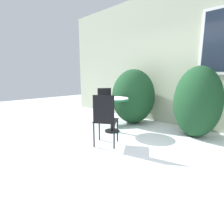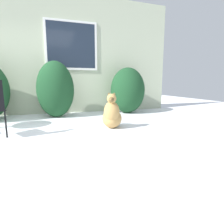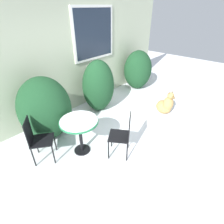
{
  "view_description": "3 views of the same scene",
  "coord_description": "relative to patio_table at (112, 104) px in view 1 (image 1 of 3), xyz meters",
  "views": [
    {
      "loc": [
        1.69,
        -2.02,
        1.19
      ],
      "look_at": [
        -0.86,
        0.66,
        0.44
      ],
      "focal_mm": 28.0,
      "sensor_mm": 36.0,
      "label": 1
    },
    {
      "loc": [
        0.62,
        -3.03,
        0.85
      ],
      "look_at": [
        1.59,
        0.12,
        0.31
      ],
      "focal_mm": 28.0,
      "sensor_mm": 36.0,
      "label": 2
    },
    {
      "loc": [
        -2.44,
        -1.54,
        2.54
      ],
      "look_at": [
        0.0,
        0.6,
        0.55
      ],
      "focal_mm": 28.0,
      "sensor_mm": 36.0,
      "label": 3
    }
  ],
  "objects": [
    {
      "name": "ground_plane",
      "position": [
        0.86,
        -0.66,
        -0.62
      ],
      "size": [
        16.0,
        16.0,
        0.0
      ],
      "primitive_type": "plane",
      "color": "white"
    },
    {
      "name": "shrub_left",
      "position": [
        -0.14,
        0.94,
        0.06
      ],
      "size": [
        1.08,
        1.09,
        1.38
      ],
      "color": "#194223",
      "rests_on": "ground_plane"
    },
    {
      "name": "house_wall",
      "position": [
        0.91,
        1.54,
        1.02
      ],
      "size": [
        8.0,
        0.1,
        3.26
      ],
      "color": "#B2BC9E",
      "rests_on": "ground_plane"
    },
    {
      "name": "patio_table",
      "position": [
        0.0,
        0.0,
        0.0
      ],
      "size": [
        0.72,
        0.72,
        0.75
      ],
      "color": "black",
      "rests_on": "ground_plane"
    },
    {
      "name": "patio_chair_near_table",
      "position": [
        -0.65,
        0.41,
        -0.13
      ],
      "size": [
        0.54,
        0.54,
        0.9
      ],
      "rotation": [
        0.0,
        0.0,
        0.92
      ],
      "color": "black",
      "rests_on": "ground_plane"
    },
    {
      "name": "patio_chair_far_side",
      "position": [
        0.47,
        -0.67,
        -0.13
      ],
      "size": [
        0.53,
        0.53,
        0.9
      ],
      "rotation": [
        0.0,
        0.0,
        3.71
      ],
      "color": "black",
      "rests_on": "ground_plane"
    },
    {
      "name": "shrub_middle",
      "position": [
        1.43,
        0.92,
        0.07
      ],
      "size": [
        0.9,
        0.78,
        1.4
      ],
      "color": "#194223",
      "rests_on": "ground_plane"
    }
  ]
}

